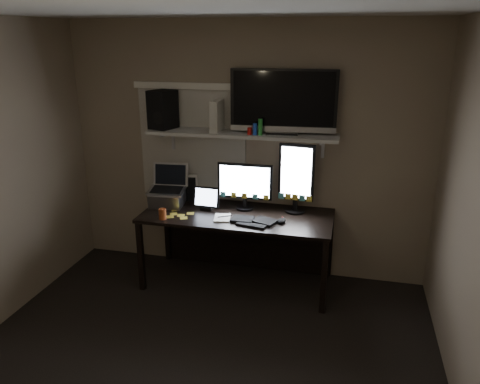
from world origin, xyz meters
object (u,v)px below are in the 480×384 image
(tablet, at_px, (207,198))
(laptop, at_px, (167,187))
(tv, at_px, (284,102))
(speaker, at_px, (163,110))
(keyboard, at_px, (254,221))
(cup, at_px, (163,214))
(desk, at_px, (240,227))
(monitor_portrait, at_px, (296,178))
(mouse, at_px, (282,221))
(monitor_landscape, at_px, (245,186))
(game_console, at_px, (217,116))

(tablet, distance_m, laptop, 0.42)
(tv, distance_m, speaker, 1.17)
(keyboard, distance_m, laptop, 0.97)
(cup, distance_m, tv, 1.51)
(desk, relative_size, laptop, 4.48)
(monitor_portrait, distance_m, mouse, 0.45)
(monitor_portrait, xyz_separation_m, keyboard, (-0.34, -0.34, -0.33))
(monitor_landscape, height_order, keyboard, monitor_landscape)
(laptop, height_order, speaker, speaker)
(desk, relative_size, tablet, 6.83)
(monitor_portrait, bearing_deg, keyboard, -127.71)
(tablet, bearing_deg, monitor_portrait, 11.60)
(tv, bearing_deg, monitor_portrait, -18.56)
(keyboard, relative_size, game_console, 1.44)
(keyboard, distance_m, tablet, 0.56)
(monitor_portrait, height_order, keyboard, monitor_portrait)
(game_console, xyz_separation_m, speaker, (-0.55, 0.01, 0.04))
(keyboard, distance_m, speaker, 1.39)
(desk, height_order, mouse, mouse)
(monitor_landscape, xyz_separation_m, mouse, (0.41, -0.27, -0.21))
(laptop, distance_m, cup, 0.39)
(monitor_portrait, relative_size, speaker, 1.85)
(tablet, bearing_deg, mouse, -9.96)
(desk, height_order, speaker, speaker)
(keyboard, xyz_separation_m, tablet, (-0.51, 0.21, 0.10))
(desk, xyz_separation_m, mouse, (0.45, -0.23, 0.20))
(tv, bearing_deg, monitor_landscape, -170.29)
(mouse, bearing_deg, tablet, 169.21)
(speaker, bearing_deg, monitor_landscape, 14.43)
(monitor_portrait, distance_m, tablet, 0.88)
(monitor_landscape, xyz_separation_m, monitor_portrait, (0.49, 0.04, 0.11))
(cup, relative_size, tv, 0.10)
(mouse, bearing_deg, desk, 154.10)
(game_console, bearing_deg, desk, -17.72)
(mouse, xyz_separation_m, tablet, (-0.76, 0.17, 0.09))
(keyboard, distance_m, tv, 1.11)
(monitor_landscape, distance_m, mouse, 0.53)
(monitor_portrait, bearing_deg, tv, 171.23)
(speaker, bearing_deg, monitor_portrait, 17.42)
(laptop, bearing_deg, cup, -80.20)
(tv, distance_m, game_console, 0.64)
(desk, xyz_separation_m, game_console, (-0.24, 0.07, 1.07))
(game_console, bearing_deg, monitor_portrait, -0.73)
(desk, relative_size, game_console, 6.20)
(keyboard, distance_m, cup, 0.84)
(tablet, bearing_deg, desk, 13.93)
(monitor_portrait, xyz_separation_m, game_console, (-0.77, 0.00, 0.56))
(monitor_portrait, height_order, game_console, game_console)
(mouse, distance_m, laptop, 1.20)
(mouse, distance_m, tv, 1.08)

